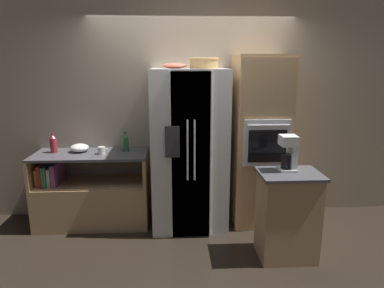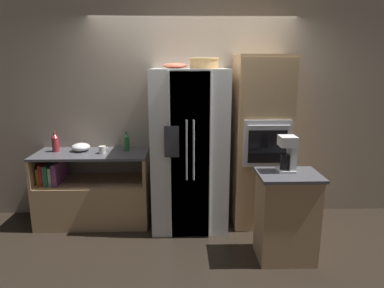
# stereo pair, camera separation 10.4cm
# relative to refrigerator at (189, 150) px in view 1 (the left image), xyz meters

# --- Properties ---
(ground_plane) EXTENTS (20.00, 20.00, 0.00)m
(ground_plane) POSITION_rel_refrigerator_xyz_m (0.06, -0.06, -0.95)
(ground_plane) COLOR black
(wall_back) EXTENTS (12.00, 0.06, 2.80)m
(wall_back) POSITION_rel_refrigerator_xyz_m (0.06, 0.41, 0.45)
(wall_back) COLOR tan
(wall_back) RESTS_ON ground_plane
(counter_left) EXTENTS (1.35, 0.58, 0.90)m
(counter_left) POSITION_rel_refrigerator_xyz_m (-1.20, 0.08, -0.62)
(counter_left) COLOR tan
(counter_left) RESTS_ON ground_plane
(refrigerator) EXTENTS (0.87, 0.78, 1.89)m
(refrigerator) POSITION_rel_refrigerator_xyz_m (0.00, 0.00, 0.00)
(refrigerator) COLOR silver
(refrigerator) RESTS_ON ground_plane
(wall_oven) EXTENTS (0.64, 0.68, 2.05)m
(wall_oven) POSITION_rel_refrigerator_xyz_m (0.86, 0.06, 0.08)
(wall_oven) COLOR tan
(wall_oven) RESTS_ON ground_plane
(island_counter) EXTENTS (0.60, 0.47, 0.90)m
(island_counter) POSITION_rel_refrigerator_xyz_m (0.96, -0.79, -0.49)
(island_counter) COLOR tan
(island_counter) RESTS_ON ground_plane
(wicker_basket) EXTENTS (0.34, 0.34, 0.12)m
(wicker_basket) POSITION_rel_refrigerator_xyz_m (0.17, -0.00, 1.01)
(wicker_basket) COLOR tan
(wicker_basket) RESTS_ON refrigerator
(fruit_bowl) EXTENTS (0.28, 0.28, 0.06)m
(fruit_bowl) POSITION_rel_refrigerator_xyz_m (-0.16, 0.08, 0.98)
(fruit_bowl) COLOR #DB664C
(fruit_bowl) RESTS_ON refrigerator
(bottle_tall) EXTENTS (0.08, 0.08, 0.24)m
(bottle_tall) POSITION_rel_refrigerator_xyz_m (-1.63, 0.16, 0.07)
(bottle_tall) COLOR maroon
(bottle_tall) RESTS_ON counter_left
(bottle_short) EXTENTS (0.08, 0.08, 0.24)m
(bottle_short) POSITION_rel_refrigerator_xyz_m (-0.77, 0.17, 0.06)
(bottle_short) COLOR #33723F
(bottle_short) RESTS_ON counter_left
(mug) EXTENTS (0.12, 0.09, 0.09)m
(mug) POSITION_rel_refrigerator_xyz_m (-1.04, 0.05, -0.00)
(mug) COLOR silver
(mug) RESTS_ON counter_left
(mixing_bowl) EXTENTS (0.22, 0.22, 0.10)m
(mixing_bowl) POSITION_rel_refrigerator_xyz_m (-1.33, 0.17, 0.00)
(mixing_bowl) COLOR white
(mixing_bowl) RESTS_ON counter_left
(coffee_maker) EXTENTS (0.16, 0.17, 0.36)m
(coffee_maker) POSITION_rel_refrigerator_xyz_m (0.96, -0.72, 0.15)
(coffee_maker) COLOR white
(coffee_maker) RESTS_ON island_counter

